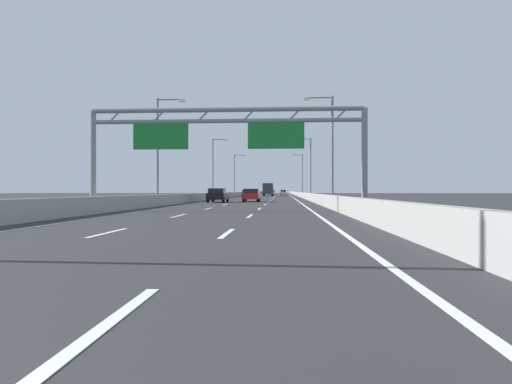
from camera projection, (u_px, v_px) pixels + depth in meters
The scene contains 53 objects.
ground_plane at pixel (268, 196), 100.66m from camera, with size 260.00×260.00×0.00m, color #2D2D30.
lane_dash_left_1 at pixel (108, 233), 13.44m from camera, with size 0.16×3.00×0.01m, color white.
lane_dash_left_2 at pixel (178, 216), 22.42m from camera, with size 0.16×3.00×0.01m, color white.
lane_dash_left_3 at pixel (208, 209), 31.40m from camera, with size 0.16×3.00×0.01m, color white.
lane_dash_left_4 at pixel (225, 205), 40.39m from camera, with size 0.16×3.00×0.01m, color white.
lane_dash_left_5 at pixel (236, 202), 49.37m from camera, with size 0.16×3.00×0.01m, color white.
lane_dash_left_6 at pixel (243, 200), 58.35m from camera, with size 0.16×3.00×0.01m, color white.
lane_dash_left_7 at pixel (249, 199), 67.33m from camera, with size 0.16×3.00×0.01m, color white.
lane_dash_left_8 at pixel (253, 198), 76.32m from camera, with size 0.16×3.00×0.01m, color white.
lane_dash_left_9 at pixel (256, 197), 85.30m from camera, with size 0.16×3.00×0.01m, color white.
lane_dash_left_10 at pixel (259, 197), 94.28m from camera, with size 0.16×3.00×0.01m, color white.
lane_dash_left_11 at pixel (261, 196), 103.27m from camera, with size 0.16×3.00×0.01m, color white.
lane_dash_left_12 at pixel (263, 196), 112.25m from camera, with size 0.16×3.00×0.01m, color white.
lane_dash_left_13 at pixel (264, 195), 121.23m from camera, with size 0.16×3.00×0.01m, color white.
lane_dash_left_14 at pixel (265, 195), 130.21m from camera, with size 0.16×3.00×0.01m, color white.
lane_dash_left_15 at pixel (267, 195), 139.20m from camera, with size 0.16×3.00×0.01m, color white.
lane_dash_left_16 at pixel (268, 194), 148.18m from camera, with size 0.16×3.00×0.01m, color white.
lane_dash_left_17 at pixel (269, 194), 157.16m from camera, with size 0.16×3.00×0.01m, color white.
lane_dash_right_0 at pixel (107, 324), 4.23m from camera, with size 0.16×3.00×0.01m, color white.
lane_dash_right_1 at pixel (227, 233), 13.22m from camera, with size 0.16×3.00×0.01m, color white.
lane_dash_right_2 at pixel (250, 216), 22.20m from camera, with size 0.16×3.00×0.01m, color white.
lane_dash_right_3 at pixel (260, 209), 31.18m from camera, with size 0.16×3.00×0.01m, color white.
lane_dash_right_4 at pixel (265, 205), 40.16m from camera, with size 0.16×3.00×0.01m, color white.
lane_dash_right_5 at pixel (268, 202), 49.15m from camera, with size 0.16×3.00×0.01m, color white.
lane_dash_right_6 at pixel (271, 200), 58.13m from camera, with size 0.16×3.00×0.01m, color white.
lane_dash_right_7 at pixel (272, 199), 67.11m from camera, with size 0.16×3.00×0.01m, color white.
lane_dash_right_8 at pixel (274, 198), 76.10m from camera, with size 0.16×3.00×0.01m, color white.
lane_dash_right_9 at pixel (275, 197), 85.08m from camera, with size 0.16×3.00×0.01m, color white.
lane_dash_right_10 at pixel (276, 197), 94.06m from camera, with size 0.16×3.00×0.01m, color white.
lane_dash_right_11 at pixel (276, 196), 103.04m from camera, with size 0.16×3.00×0.01m, color white.
lane_dash_right_12 at pixel (277, 196), 112.03m from camera, with size 0.16×3.00×0.01m, color white.
lane_dash_right_13 at pixel (277, 195), 121.01m from camera, with size 0.16×3.00×0.01m, color white.
lane_dash_right_14 at pixel (278, 195), 129.99m from camera, with size 0.16×3.00×0.01m, color white.
lane_dash_right_15 at pixel (278, 195), 138.98m from camera, with size 0.16×3.00×0.01m, color white.
lane_dash_right_16 at pixel (278, 194), 147.96m from camera, with size 0.16×3.00×0.01m, color white.
lane_dash_right_17 at pixel (279, 194), 156.94m from camera, with size 0.16×3.00×0.01m, color white.
edge_line_left at pixel (240, 197), 89.01m from camera, with size 0.16×176.00×0.01m, color white.
edge_line_right at pixel (293, 197), 88.36m from camera, with size 0.16×176.00×0.01m, color white.
barrier_left at pixel (242, 194), 111.06m from camera, with size 0.45×220.00×0.95m.
barrier_right at pixel (297, 194), 110.21m from camera, with size 0.45×220.00×0.95m.
sign_gantry at pixel (224, 132), 27.09m from camera, with size 16.94×0.36×6.36m.
streetlamp_left_mid at pixel (160, 144), 39.63m from camera, with size 2.58×0.28×9.50m.
streetlamp_right_mid at pixel (330, 143), 38.71m from camera, with size 2.58×0.28×9.50m.
streetlamp_left_far at pixel (214, 165), 70.61m from camera, with size 2.58×0.28×9.50m.
streetlamp_right_far at pixel (309, 164), 69.69m from camera, with size 2.58×0.28×9.50m.
streetlamp_left_distant at pixel (235, 172), 101.59m from camera, with size 2.58×0.28×9.50m.
streetlamp_right_distant at pixel (301, 172), 100.67m from camera, with size 2.58×0.28×9.50m.
silver_car at pixel (283, 192), 134.13m from camera, with size 1.77×4.32×1.50m.
blue_car at pixel (247, 193), 84.75m from camera, with size 1.78×4.51×1.48m.
black_car at pixel (218, 195), 48.71m from camera, with size 1.88×4.66×1.52m.
yellow_car at pixel (272, 192), 139.88m from camera, with size 1.87×4.57×1.41m.
red_car at pixel (251, 195), 50.99m from camera, with size 1.80×4.36×1.48m.
box_truck at pixel (268, 189), 106.81m from camera, with size 2.30×8.79×2.98m.
Camera 1 is at (3.47, -0.63, 1.28)m, focal length 31.37 mm.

